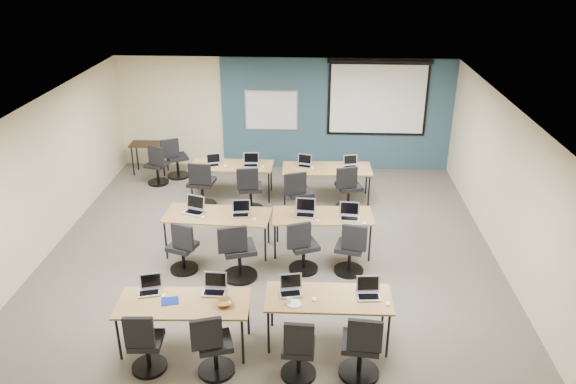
# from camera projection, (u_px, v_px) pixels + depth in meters

# --- Properties ---
(floor) EXTENTS (8.00, 9.00, 0.02)m
(floor) POSITION_uv_depth(u_px,v_px,m) (270.00, 259.00, 9.93)
(floor) COLOR #6B6354
(floor) RESTS_ON ground
(ceiling) EXTENTS (8.00, 9.00, 0.02)m
(ceiling) POSITION_uv_depth(u_px,v_px,m) (268.00, 111.00, 8.82)
(ceiling) COLOR white
(ceiling) RESTS_ON ground
(wall_back) EXTENTS (8.00, 0.04, 2.70)m
(wall_back) POSITION_uv_depth(u_px,v_px,m) (284.00, 114.00, 13.47)
(wall_back) COLOR beige
(wall_back) RESTS_ON ground
(wall_front) EXTENTS (8.00, 0.04, 2.70)m
(wall_front) POSITION_uv_depth(u_px,v_px,m) (230.00, 384.00, 5.27)
(wall_front) COLOR beige
(wall_front) RESTS_ON ground
(wall_left) EXTENTS (0.04, 9.00, 2.70)m
(wall_left) POSITION_uv_depth(u_px,v_px,m) (35.00, 185.00, 9.56)
(wall_left) COLOR beige
(wall_left) RESTS_ON ground
(wall_right) EXTENTS (0.04, 9.00, 2.70)m
(wall_right) POSITION_uv_depth(u_px,v_px,m) (512.00, 195.00, 9.19)
(wall_right) COLOR beige
(wall_right) RESTS_ON ground
(blue_accent_panel) EXTENTS (5.50, 0.04, 2.70)m
(blue_accent_panel) POSITION_uv_depth(u_px,v_px,m) (336.00, 115.00, 13.39)
(blue_accent_panel) COLOR #3D5977
(blue_accent_panel) RESTS_ON wall_back
(whiteboard) EXTENTS (1.28, 0.03, 0.98)m
(whiteboard) POSITION_uv_depth(u_px,v_px,m) (271.00, 110.00, 13.38)
(whiteboard) COLOR silver
(whiteboard) RESTS_ON wall_back
(projector_screen) EXTENTS (2.40, 0.10, 1.82)m
(projector_screen) POSITION_uv_depth(u_px,v_px,m) (378.00, 94.00, 13.07)
(projector_screen) COLOR black
(projector_screen) RESTS_ON wall_back
(training_table_front_left) EXTENTS (1.77, 0.74, 0.73)m
(training_table_front_left) POSITION_uv_depth(u_px,v_px,m) (183.00, 305.00, 7.53)
(training_table_front_left) COLOR #9F6229
(training_table_front_left) RESTS_ON floor
(training_table_front_right) EXTENTS (1.72, 0.72, 0.73)m
(training_table_front_right) POSITION_uv_depth(u_px,v_px,m) (328.00, 300.00, 7.64)
(training_table_front_right) COLOR #A86C3F
(training_table_front_right) RESTS_ON floor
(training_table_mid_left) EXTENTS (1.87, 0.78, 0.73)m
(training_table_mid_left) POSITION_uv_depth(u_px,v_px,m) (217.00, 217.00, 9.94)
(training_table_mid_left) COLOR #A36F2E
(training_table_mid_left) RESTS_ON floor
(training_table_mid_right) EXTENTS (1.77, 0.74, 0.73)m
(training_table_mid_right) POSITION_uv_depth(u_px,v_px,m) (323.00, 217.00, 9.91)
(training_table_mid_right) COLOR brown
(training_table_mid_right) RESTS_ON floor
(training_table_back_left) EXTENTS (1.78, 0.74, 0.73)m
(training_table_back_left) POSITION_uv_depth(u_px,v_px,m) (231.00, 167.00, 12.12)
(training_table_back_left) COLOR olive
(training_table_back_left) RESTS_ON floor
(training_table_back_right) EXTENTS (1.89, 0.79, 0.73)m
(training_table_back_right) POSITION_uv_depth(u_px,v_px,m) (327.00, 170.00, 11.95)
(training_table_back_right) COLOR #9F6436
(training_table_back_right) RESTS_ON floor
(laptop_0) EXTENTS (0.30, 0.25, 0.23)m
(laptop_0) POSITION_uv_depth(u_px,v_px,m) (150.00, 288.00, 7.72)
(laptop_0) COLOR #B9B9B9
(laptop_0) RESTS_ON training_table_front_left
(mouse_0) EXTENTS (0.06, 0.09, 0.03)m
(mouse_0) POSITION_uv_depth(u_px,v_px,m) (164.00, 296.00, 7.63)
(mouse_0) COLOR white
(mouse_0) RESTS_ON training_table_front_left
(task_chair_0) EXTENTS (0.46, 0.46, 0.95)m
(task_chair_0) POSITION_uv_depth(u_px,v_px,m) (145.00, 347.00, 7.20)
(task_chair_0) COLOR black
(task_chair_0) RESTS_ON floor
(laptop_1) EXTENTS (0.32, 0.27, 0.24)m
(laptop_1) POSITION_uv_depth(u_px,v_px,m) (215.00, 287.00, 7.73)
(laptop_1) COLOR silver
(laptop_1) RESTS_ON training_table_front_left
(mouse_1) EXTENTS (0.07, 0.10, 0.03)m
(mouse_1) POSITION_uv_depth(u_px,v_px,m) (231.00, 302.00, 7.49)
(mouse_1) COLOR white
(mouse_1) RESTS_ON training_table_front_left
(task_chair_1) EXTENTS (0.50, 0.49, 0.97)m
(task_chair_1) POSITION_uv_depth(u_px,v_px,m) (213.00, 349.00, 7.14)
(task_chair_1) COLOR black
(task_chair_1) RESTS_ON floor
(laptop_2) EXTENTS (0.31, 0.26, 0.23)m
(laptop_2) POSITION_uv_depth(u_px,v_px,m) (291.00, 288.00, 7.70)
(laptop_2) COLOR #B5B5B5
(laptop_2) RESTS_ON training_table_front_right
(mouse_2) EXTENTS (0.08, 0.11, 0.03)m
(mouse_2) POSITION_uv_depth(u_px,v_px,m) (314.00, 299.00, 7.56)
(mouse_2) COLOR white
(mouse_2) RESTS_ON training_table_front_right
(task_chair_2) EXTENTS (0.46, 0.46, 0.95)m
(task_chair_2) POSITION_uv_depth(u_px,v_px,m) (299.00, 354.00, 7.08)
(task_chair_2) COLOR black
(task_chair_2) RESTS_ON floor
(laptop_3) EXTENTS (0.32, 0.27, 0.25)m
(laptop_3) POSITION_uv_depth(u_px,v_px,m) (368.00, 291.00, 7.64)
(laptop_3) COLOR #AFAFAF
(laptop_3) RESTS_ON training_table_front_right
(mouse_3) EXTENTS (0.08, 0.10, 0.03)m
(mouse_3) POSITION_uv_depth(u_px,v_px,m) (388.00, 304.00, 7.46)
(mouse_3) COLOR white
(mouse_3) RESTS_ON training_table_front_right
(task_chair_3) EXTENTS (0.53, 0.53, 1.01)m
(task_chair_3) POSITION_uv_depth(u_px,v_px,m) (361.00, 351.00, 7.09)
(task_chair_3) COLOR black
(task_chair_3) RESTS_ON floor
(laptop_4) EXTENTS (0.36, 0.30, 0.27)m
(laptop_4) POSITION_uv_depth(u_px,v_px,m) (195.00, 208.00, 10.00)
(laptop_4) COLOR #ADADAE
(laptop_4) RESTS_ON training_table_mid_left
(mouse_4) EXTENTS (0.09, 0.11, 0.03)m
(mouse_4) POSITION_uv_depth(u_px,v_px,m) (203.00, 217.00, 9.80)
(mouse_4) COLOR white
(mouse_4) RESTS_ON training_table_mid_left
(task_chair_4) EXTENTS (0.50, 0.48, 0.96)m
(task_chair_4) POSITION_uv_depth(u_px,v_px,m) (183.00, 251.00, 9.40)
(task_chair_4) COLOR black
(task_chair_4) RESTS_ON floor
(laptop_5) EXTENTS (0.32, 0.27, 0.24)m
(laptop_5) POSITION_uv_depth(u_px,v_px,m) (241.00, 211.00, 9.89)
(laptop_5) COLOR silver
(laptop_5) RESTS_ON training_table_mid_left
(mouse_5) EXTENTS (0.07, 0.11, 0.04)m
(mouse_5) POSITION_uv_depth(u_px,v_px,m) (255.00, 219.00, 9.72)
(mouse_5) COLOR white
(mouse_5) RESTS_ON training_table_mid_left
(task_chair_5) EXTENTS (0.59, 0.58, 1.05)m
(task_chair_5) POSITION_uv_depth(u_px,v_px,m) (238.00, 256.00, 9.18)
(task_chair_5) COLOR black
(task_chair_5) RESTS_ON floor
(laptop_6) EXTENTS (0.35, 0.30, 0.27)m
(laptop_6) POSITION_uv_depth(u_px,v_px,m) (305.00, 211.00, 9.90)
(laptop_6) COLOR #9E9FA8
(laptop_6) RESTS_ON training_table_mid_right
(mouse_6) EXTENTS (0.08, 0.10, 0.03)m
(mouse_6) POSITION_uv_depth(u_px,v_px,m) (318.00, 221.00, 9.67)
(mouse_6) COLOR white
(mouse_6) RESTS_ON training_table_mid_right
(task_chair_6) EXTENTS (0.53, 0.50, 0.98)m
(task_chair_6) POSITION_uv_depth(u_px,v_px,m) (302.00, 251.00, 9.41)
(task_chair_6) COLOR black
(task_chair_6) RESTS_ON floor
(laptop_7) EXTENTS (0.34, 0.29, 0.26)m
(laptop_7) POSITION_uv_depth(u_px,v_px,m) (349.00, 214.00, 9.77)
(laptop_7) COLOR silver
(laptop_7) RESTS_ON training_table_mid_right
(mouse_7) EXTENTS (0.08, 0.11, 0.03)m
(mouse_7) POSITION_uv_depth(u_px,v_px,m) (364.00, 223.00, 9.59)
(mouse_7) COLOR white
(mouse_7) RESTS_ON training_table_mid_right
(task_chair_7) EXTENTS (0.51, 0.51, 0.99)m
(task_chair_7) POSITION_uv_depth(u_px,v_px,m) (351.00, 252.00, 9.34)
(task_chair_7) COLOR black
(task_chair_7) RESTS_ON floor
(laptop_8) EXTENTS (0.30, 0.26, 0.23)m
(laptop_8) POSITION_uv_depth(u_px,v_px,m) (213.00, 162.00, 12.07)
(laptop_8) COLOR #ADADB2
(laptop_8) RESTS_ON training_table_back_left
(mouse_8) EXTENTS (0.09, 0.11, 0.04)m
(mouse_8) POSITION_uv_depth(u_px,v_px,m) (225.00, 166.00, 12.02)
(mouse_8) COLOR white
(mouse_8) RESTS_ON training_table_back_left
(task_chair_8) EXTENTS (0.58, 0.58, 1.05)m
(task_chair_8) POSITION_uv_depth(u_px,v_px,m) (202.00, 188.00, 11.69)
(task_chair_8) COLOR black
(task_chair_8) RESTS_ON floor
(laptop_9) EXTENTS (0.34, 0.29, 0.26)m
(laptop_9) POSITION_uv_depth(u_px,v_px,m) (251.00, 162.00, 12.07)
(laptop_9) COLOR silver
(laptop_9) RESTS_ON training_table_back_left
(mouse_9) EXTENTS (0.07, 0.11, 0.04)m
(mouse_9) POSITION_uv_depth(u_px,v_px,m) (263.00, 167.00, 11.97)
(mouse_9) COLOR white
(mouse_9) RESTS_ON training_table_back_left
(task_chair_9) EXTENTS (0.54, 0.54, 1.02)m
(task_chair_9) POSITION_uv_depth(u_px,v_px,m) (250.00, 193.00, 11.53)
(task_chair_9) COLOR black
(task_chair_9) RESTS_ON floor
(laptop_10) EXTENTS (0.31, 0.26, 0.24)m
(laptop_10) POSITION_uv_depth(u_px,v_px,m) (305.00, 163.00, 12.03)
(laptop_10) COLOR silver
(laptop_10) RESTS_ON training_table_back_right
(mouse_10) EXTENTS (0.06, 0.10, 0.04)m
(mouse_10) POSITION_uv_depth(u_px,v_px,m) (312.00, 168.00, 11.92)
(mouse_10) COLOR white
(mouse_10) RESTS_ON training_table_back_right
(task_chair_10) EXTENTS (0.57, 0.54, 1.02)m
(task_chair_10) POSITION_uv_depth(u_px,v_px,m) (298.00, 198.00, 11.29)
(task_chair_10) COLOR black
(task_chair_10) RESTS_ON floor
(laptop_11) EXTENTS (0.31, 0.26, 0.24)m
(laptop_11) POSITION_uv_depth(u_px,v_px,m) (350.00, 164.00, 11.99)
(laptop_11) COLOR silver
(laptop_11) RESTS_ON training_table_back_right
(mouse_11) EXTENTS (0.08, 0.10, 0.03)m
(mouse_11) POSITION_uv_depth(u_px,v_px,m) (356.00, 169.00, 11.86)
(mouse_11) COLOR white
(mouse_11) RESTS_ON training_table_back_right
(task_chair_11) EXTENTS (0.55, 0.54, 1.01)m
(task_chair_11) POSITION_uv_depth(u_px,v_px,m) (348.00, 192.00, 11.58)
(task_chair_11) COLOR black
(task_chair_11) RESTS_ON floor
(blue_mousepad) EXTENTS (0.28, 0.25, 0.01)m
(blue_mousepad) POSITION_uv_depth(u_px,v_px,m) (170.00, 301.00, 7.53)
(blue_mousepad) COLOR navy
(blue_mousepad) RESTS_ON training_table_front_left
(snack_bowl) EXTENTS (0.28, 0.28, 0.06)m
(snack_bowl) POSITION_uv_depth(u_px,v_px,m) (225.00, 303.00, 7.45)
(snack_bowl) COLOR brown
(snack_bowl) RESTS_ON training_table_front_left
(snack_plate) EXTENTS (0.22, 0.22, 0.01)m
(snack_plate) POSITION_uv_depth(u_px,v_px,m) (294.00, 304.00, 7.47)
(snack_plate) COLOR white
(snack_plate) RESTS_ON training_table_front_right
(coffee_cup) EXTENTS (0.07, 0.07, 0.06)m
(coffee_cup) POSITION_uv_depth(u_px,v_px,m) (290.00, 301.00, 7.47)
(coffee_cup) COLOR white
(coffee_cup) RESTS_ON snack_plate
(utility_table) EXTENTS (0.86, 0.48, 0.75)m
(utility_table) POSITION_uv_depth(u_px,v_px,m) (149.00, 148.00, 13.36)
(utility_table) COLOR black
(utility_table) RESTS_ON floor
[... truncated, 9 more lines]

